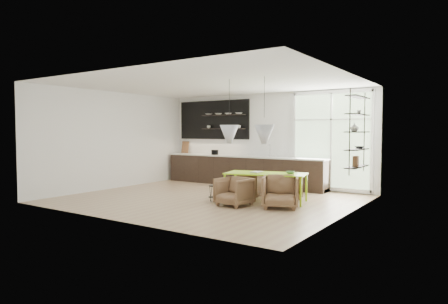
{
  "coord_description": "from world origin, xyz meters",
  "views": [
    {
      "loc": [
        5.93,
        -8.13,
        1.72
      ],
      "look_at": [
        0.06,
        0.6,
        1.17
      ],
      "focal_mm": 32.0,
      "sensor_mm": 36.0,
      "label": 1
    }
  ],
  "objects_px": {
    "dining_table": "(266,175)",
    "armchair_back_left": "(251,184)",
    "armchair_front_left": "(234,192)",
    "armchair_front_right": "(280,192)",
    "wire_stool": "(215,191)",
    "armchair_back_right": "(289,186)"
  },
  "relations": [
    {
      "from": "dining_table",
      "to": "armchair_back_left",
      "type": "height_order",
      "value": "dining_table"
    },
    {
      "from": "armchair_back_left",
      "to": "armchair_front_left",
      "type": "bearing_deg",
      "value": 101.27
    },
    {
      "from": "armchair_front_left",
      "to": "armchair_front_right",
      "type": "height_order",
      "value": "armchair_front_right"
    },
    {
      "from": "dining_table",
      "to": "wire_stool",
      "type": "bearing_deg",
      "value": -160.36
    },
    {
      "from": "armchair_front_right",
      "to": "wire_stool",
      "type": "xyz_separation_m",
      "value": [
        -1.69,
        -0.15,
        -0.11
      ]
    },
    {
      "from": "dining_table",
      "to": "armchair_front_left",
      "type": "height_order",
      "value": "dining_table"
    },
    {
      "from": "dining_table",
      "to": "armchair_back_right",
      "type": "xyz_separation_m",
      "value": [
        0.24,
        0.8,
        -0.33
      ]
    },
    {
      "from": "dining_table",
      "to": "armchair_front_right",
      "type": "xyz_separation_m",
      "value": [
        0.65,
        -0.53,
        -0.29
      ]
    },
    {
      "from": "dining_table",
      "to": "wire_stool",
      "type": "relative_size",
      "value": 5.23
    },
    {
      "from": "armchair_back_right",
      "to": "armchair_back_left",
      "type": "bearing_deg",
      "value": -16.0
    },
    {
      "from": "armchair_back_left",
      "to": "armchair_front_right",
      "type": "relative_size",
      "value": 0.83
    },
    {
      "from": "armchair_front_right",
      "to": "wire_stool",
      "type": "height_order",
      "value": "armchair_front_right"
    },
    {
      "from": "dining_table",
      "to": "armchair_front_left",
      "type": "bearing_deg",
      "value": -125.32
    },
    {
      "from": "dining_table",
      "to": "wire_stool",
      "type": "height_order",
      "value": "dining_table"
    },
    {
      "from": "armchair_back_left",
      "to": "armchair_front_right",
      "type": "height_order",
      "value": "armchair_front_right"
    },
    {
      "from": "armchair_front_left",
      "to": "wire_stool",
      "type": "distance_m",
      "value": 0.72
    },
    {
      "from": "armchair_front_right",
      "to": "dining_table",
      "type": "bearing_deg",
      "value": 117.13
    },
    {
      "from": "dining_table",
      "to": "armchair_back_left",
      "type": "xyz_separation_m",
      "value": [
        -0.77,
        0.63,
        -0.35
      ]
    },
    {
      "from": "armchair_front_right",
      "to": "armchair_back_left",
      "type": "bearing_deg",
      "value": 117.02
    },
    {
      "from": "armchair_front_left",
      "to": "armchair_back_left",
      "type": "bearing_deg",
      "value": 112.27
    },
    {
      "from": "armchair_back_right",
      "to": "armchair_front_left",
      "type": "xyz_separation_m",
      "value": [
        -0.6,
        -1.68,
        0.01
      ]
    },
    {
      "from": "armchair_front_right",
      "to": "wire_stool",
      "type": "distance_m",
      "value": 1.7
    }
  ]
}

